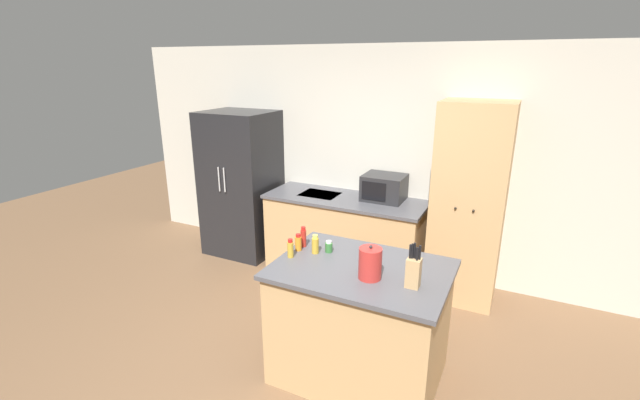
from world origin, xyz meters
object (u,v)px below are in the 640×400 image
(microwave, at_px, (384,187))
(knife_block, at_px, (413,271))
(kettle, at_px, (370,263))
(spice_bottle_green_herb, at_px, (290,249))
(spice_bottle_tall_dark, at_px, (315,245))
(spice_bottle_pale_salt, at_px, (303,237))
(refrigerator, at_px, (241,184))
(spice_bottle_short_red, at_px, (329,247))
(pantry_cabinet, at_px, (469,204))
(spice_bottle_amber_oil, at_px, (298,243))

(microwave, xyz_separation_m, knife_block, (0.81, -1.85, 0.00))
(microwave, distance_m, kettle, 1.93)
(spice_bottle_green_herb, bearing_deg, kettle, -3.96)
(spice_bottle_tall_dark, xyz_separation_m, spice_bottle_pale_salt, (-0.15, 0.07, 0.01))
(refrigerator, relative_size, spice_bottle_tall_dark, 11.85)
(spice_bottle_green_herb, bearing_deg, spice_bottle_short_red, 43.78)
(pantry_cabinet, distance_m, microwave, 0.93)
(pantry_cabinet, xyz_separation_m, knife_block, (-0.12, -1.76, 0.04))
(knife_block, bearing_deg, spice_bottle_amber_oil, 169.90)
(spice_bottle_green_herb, relative_size, spice_bottle_pale_salt, 0.88)
(pantry_cabinet, height_order, microwave, pantry_cabinet)
(spice_bottle_amber_oil, bearing_deg, spice_bottle_green_herb, -86.79)
(spice_bottle_amber_oil, bearing_deg, spice_bottle_tall_dark, 4.75)
(microwave, distance_m, spice_bottle_green_herb, 1.82)
(spice_bottle_tall_dark, height_order, spice_bottle_pale_salt, spice_bottle_pale_salt)
(spice_bottle_short_red, xyz_separation_m, spice_bottle_pale_salt, (-0.24, 0.01, 0.04))
(refrigerator, distance_m, spice_bottle_short_red, 2.40)
(pantry_cabinet, relative_size, spice_bottle_amber_oil, 14.61)
(pantry_cabinet, relative_size, knife_block, 6.51)
(spice_bottle_amber_oil, height_order, kettle, kettle)
(spice_bottle_amber_oil, relative_size, spice_bottle_pale_salt, 0.81)
(knife_block, xyz_separation_m, spice_bottle_amber_oil, (-0.98, 0.17, -0.05))
(spice_bottle_pale_salt, bearing_deg, spice_bottle_short_red, -1.44)
(pantry_cabinet, bearing_deg, refrigerator, -178.71)
(spice_bottle_tall_dark, relative_size, spice_bottle_short_red, 1.64)
(spice_bottle_amber_oil, bearing_deg, knife_block, -10.10)
(refrigerator, bearing_deg, spice_bottle_tall_dark, -39.58)
(pantry_cabinet, bearing_deg, kettle, -103.35)
(microwave, distance_m, spice_bottle_short_red, 1.60)
(microwave, xyz_separation_m, spice_bottle_pale_salt, (-0.17, -1.59, -0.03))
(refrigerator, height_order, microwave, refrigerator)
(microwave, distance_m, spice_bottle_tall_dark, 1.66)
(refrigerator, distance_m, microwave, 1.86)
(refrigerator, height_order, knife_block, refrigerator)
(knife_block, height_order, kettle, knife_block)
(knife_block, xyz_separation_m, spice_bottle_tall_dark, (-0.83, 0.19, -0.04))
(refrigerator, bearing_deg, kettle, -35.94)
(spice_bottle_tall_dark, height_order, spice_bottle_green_herb, spice_bottle_tall_dark)
(spice_bottle_short_red, relative_size, kettle, 0.38)
(spice_bottle_pale_salt, bearing_deg, pantry_cabinet, 53.78)
(microwave, height_order, spice_bottle_pale_salt, microwave)
(spice_bottle_tall_dark, height_order, kettle, kettle)
(refrigerator, bearing_deg, knife_block, -32.52)
(pantry_cabinet, distance_m, spice_bottle_green_herb, 2.04)
(knife_block, relative_size, spice_bottle_short_red, 3.34)
(spice_bottle_green_herb, height_order, spice_bottle_pale_salt, spice_bottle_pale_salt)
(refrigerator, distance_m, spice_bottle_green_herb, 2.37)
(spice_bottle_amber_oil, bearing_deg, spice_bottle_short_red, 18.47)
(refrigerator, xyz_separation_m, knife_block, (2.66, -1.70, 0.15))
(kettle, bearing_deg, knife_block, 2.31)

